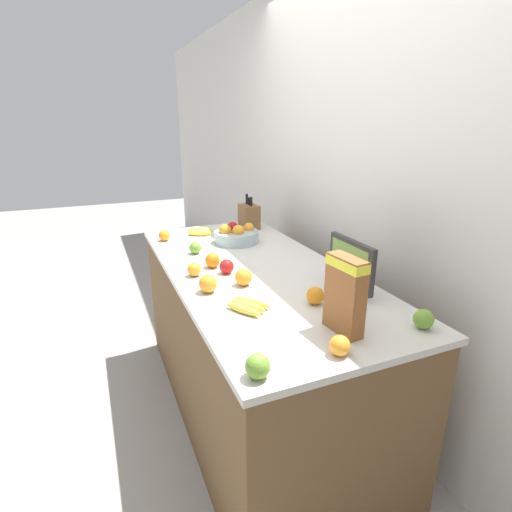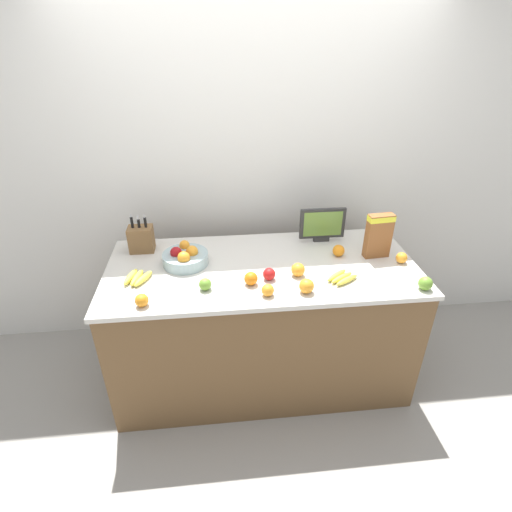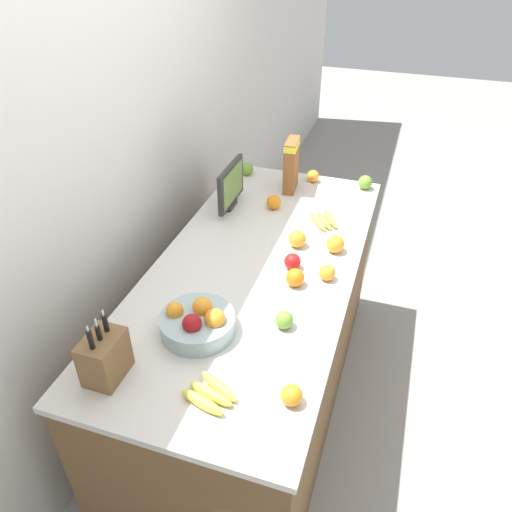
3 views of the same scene
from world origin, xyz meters
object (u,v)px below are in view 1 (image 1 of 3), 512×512
Objects in this scene: knife_block at (249,216)px; banana_bunch_left at (248,306)px; orange_mid_right at (212,260)px; cereal_box at (345,292)px; orange_front_center at (194,269)px; apple_rightmost at (424,319)px; apple_rear at (195,248)px; small_monitor at (351,264)px; orange_mid_left at (208,284)px; fruit_bowl at (236,235)px; orange_near_bowl at (340,346)px; orange_front_right at (164,235)px; apple_by_knife_block at (227,267)px; apple_middle at (258,366)px; orange_by_cereal at (243,277)px; orange_front_left at (315,296)px; banana_bunch_right at (200,231)px.

knife_block is 1.26× the size of banana_bunch_left.
cereal_box is at bearing 16.37° from orange_mid_right.
apple_rightmost is at bearing 37.64° from orange_front_center.
banana_bunch_left is 0.81m from apple_rear.
orange_mid_left is at bearing -111.46° from small_monitor.
orange_mid_right is (0.39, -0.28, -0.01)m from fruit_bowl.
knife_block is at bearing 168.41° from orange_near_bowl.
orange_front_right is at bearing -155.99° from apple_rightmost.
apple_middle reaches higher than apple_by_knife_block.
apple_rear is (-0.81, -0.01, 0.02)m from banana_bunch_left.
fruit_bowl is 0.33m from apple_rear.
apple_by_knife_block is (0.81, -0.45, -0.05)m from knife_block.
orange_by_cereal is at bearing -120.46° from small_monitor.
small_monitor reaches higher than orange_by_cereal.
banana_bunch_left is 2.80× the size of apple_by_knife_block.
orange_mid_right reaches higher than apple_rear.
orange_by_cereal is 1.07× the size of orange_front_left.
orange_mid_left is at bearing 1.94° from orange_front_center.
knife_block is 0.65m from orange_front_right.
apple_middle is at bearing -17.70° from orange_by_cereal.
orange_near_bowl reaches higher than banana_bunch_right.
fruit_bowl reaches higher than orange_front_right.
orange_front_center is at bearing -159.61° from cereal_box.
orange_by_cereal is 0.28m from orange_front_center.
small_monitor reaches higher than apple_middle.
apple_rear and orange_front_right have the same top height.
knife_block is at bearing 129.40° from apple_rear.
knife_block is 1.81m from apple_middle.
knife_block is 1.32m from orange_front_left.
knife_block is 0.92m from apple_by_knife_block.
apple_by_knife_block is 0.12m from orange_mid_right.
banana_bunch_right is 2.50× the size of apple_middle.
orange_front_center is (0.48, -0.40, -0.01)m from fruit_bowl.
orange_front_left is 0.98× the size of orange_mid_right.
apple_by_knife_block is 1.05× the size of orange_near_bowl.
small_monitor is 4.31× the size of orange_front_right.
orange_mid_right is (-0.99, 0.16, -0.00)m from apple_middle.
fruit_bowl reaches higher than orange_by_cereal.
orange_front_left is at bearing 7.31° from banana_bunch_right.
apple_by_knife_block is (-0.43, 0.05, 0.02)m from banana_bunch_left.
orange_mid_left is (0.98, -0.23, 0.02)m from banana_bunch_right.
fruit_bowl is at bearing 162.64° from banana_bunch_left.
apple_by_knife_block is at bearing -29.18° from knife_block.
orange_near_bowl is at bearing 8.53° from orange_mid_right.
fruit_bowl is 1.45m from apple_middle.
apple_middle is (0.88, -0.20, 0.00)m from apple_by_knife_block.
banana_bunch_right is at bearing -172.69° from orange_front_left.
fruit_bowl is 4.00× the size of orange_near_bowl.
orange_front_left is (-0.38, 0.43, -0.00)m from apple_middle.
orange_front_center is at bearing -138.12° from orange_by_cereal.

